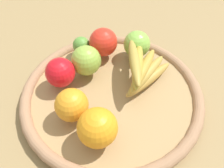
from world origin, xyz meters
TOP-DOWN VIEW (x-y plane):
  - ground_plane at (0.00, 0.00)m, footprint 2.40×2.40m
  - basket at (0.00, 0.00)m, footprint 0.46×0.46m
  - banana_bunch at (0.04, 0.07)m, footprint 0.13×0.17m
  - lime_0 at (-0.16, 0.06)m, footprint 0.06×0.06m
  - apple_2 at (-0.11, -0.06)m, footprint 0.09×0.09m
  - orange_0 at (-0.02, -0.12)m, footprint 0.09×0.09m
  - apple_0 at (-0.03, 0.15)m, footprint 0.10×0.10m
  - orange_1 at (0.06, -0.13)m, footprint 0.11×0.11m
  - apple_3 at (-0.09, 0.01)m, footprint 0.11×0.11m
  - apple_1 at (-0.11, 0.10)m, footprint 0.10×0.10m

SIDE VIEW (x-z plane):
  - ground_plane at x=0.00m, z-range 0.00..0.00m
  - basket at x=0.00m, z-range 0.00..0.04m
  - lime_0 at x=-0.16m, z-range 0.04..0.09m
  - banana_bunch at x=0.04m, z-range 0.04..0.11m
  - apple_2 at x=-0.11m, z-range 0.04..0.11m
  - apple_0 at x=-0.03m, z-range 0.04..0.11m
  - orange_0 at x=-0.02m, z-range 0.04..0.11m
  - apple_3 at x=-0.09m, z-range 0.04..0.11m
  - apple_1 at x=-0.11m, z-range 0.04..0.12m
  - orange_1 at x=0.06m, z-range 0.04..0.12m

